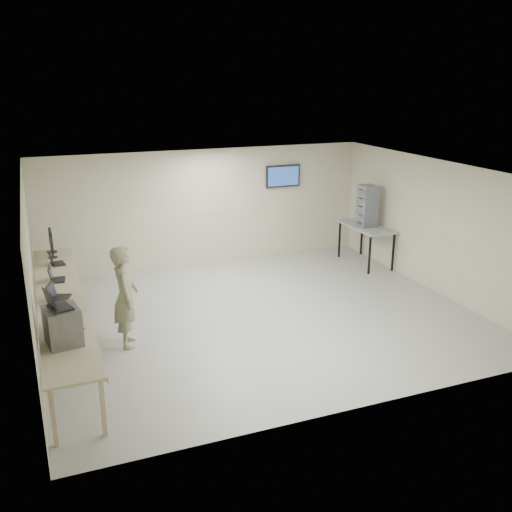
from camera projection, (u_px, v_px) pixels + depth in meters
name	position (u px, v px, depth m)	size (l,w,h in m)	color
room	(260.00, 245.00, 10.68)	(8.01, 7.01, 2.81)	beige
workbench	(61.00, 302.00, 9.54)	(0.76, 6.00, 0.90)	beige
equipment_box	(63.00, 326.00, 7.81)	(0.44, 0.51, 0.53)	gray
laptop_on_box	(56.00, 304.00, 7.69)	(0.39, 0.42, 0.28)	black
laptop_0	(65.00, 324.00, 8.33)	(0.43, 0.46, 0.31)	black
laptop_1	(57.00, 295.00, 9.42)	(0.42, 0.44, 0.29)	black
laptop_2	(55.00, 277.00, 10.27)	(0.31, 0.36, 0.26)	black
laptop_3	(55.00, 261.00, 11.16)	(0.32, 0.37, 0.26)	black
monitor_near	(52.00, 246.00, 11.52)	(0.19, 0.42, 0.41)	black
monitor_far	(51.00, 239.00, 11.87)	(0.22, 0.49, 0.48)	black
soldier	(125.00, 297.00, 9.59)	(0.65, 0.43, 1.78)	gray
side_table	(366.00, 229.00, 13.83)	(0.75, 1.60, 0.96)	#989C9F
storage_bins	(367.00, 206.00, 13.65)	(0.38, 0.42, 1.00)	gray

